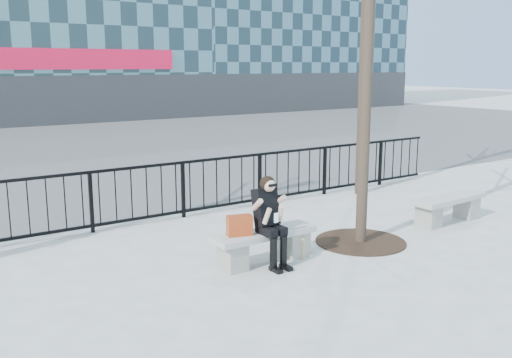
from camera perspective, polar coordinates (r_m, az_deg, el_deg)
ground at (r=8.64m, az=0.81°, el=-8.34°), size 120.00×120.00×0.00m
street_surface at (r=22.34m, az=-21.96°, el=3.04°), size 60.00×23.00×0.01m
railing at (r=10.98m, az=-8.23°, el=-1.17°), size 14.00×0.06×1.10m
tree_grate at (r=9.73m, az=10.40°, el=-6.17°), size 1.50×1.50×0.02m
bench_main at (r=8.54m, az=0.82°, el=-6.43°), size 1.65×0.46×0.49m
bench_second at (r=11.28m, az=18.69°, el=-2.62°), size 1.68×0.47×0.50m
seated_woman at (r=8.31m, az=1.46°, el=-4.29°), size 0.50×0.64×1.34m
handbag at (r=8.24m, az=-1.66°, el=-4.67°), size 0.39×0.26×0.30m
shopping_bag at (r=8.90m, az=4.74°, el=-6.64°), size 0.37×0.30×0.33m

